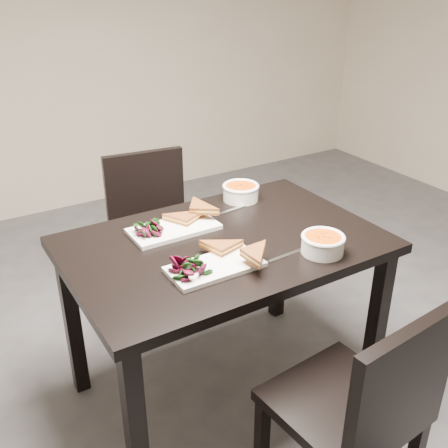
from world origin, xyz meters
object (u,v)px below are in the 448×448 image
chair_near (363,407)px  plate_near (215,267)px  table (224,262)px  plate_far (174,229)px  chair_far (153,225)px  soup_bowl_far (241,191)px  soup_bowl_near (323,243)px

chair_near → plate_near: size_ratio=2.55×
table → plate_far: size_ratio=3.41×
chair_far → soup_bowl_far: bearing=-56.4°
table → plate_near: size_ratio=3.60×
chair_near → plate_near: 0.65m
chair_far → plate_far: chair_far is taller
soup_bowl_near → plate_far: 0.59m
chair_near → soup_bowl_far: chair_near is taller
chair_near → soup_bowl_far: (0.21, 1.02, 0.31)m
table → chair_far: (0.03, 0.76, -0.17)m
soup_bowl_near → table: bearing=133.5°
table → chair_near: size_ratio=1.41×
plate_far → table: bearing=-53.3°
plate_near → chair_far: bearing=79.5°
plate_far → soup_bowl_far: (0.40, 0.12, 0.03)m
plate_near → table: bearing=50.2°
soup_bowl_far → chair_near: bearing=-101.7°
table → soup_bowl_near: (0.26, -0.27, 0.14)m
plate_far → chair_near: bearing=-78.3°
chair_near → soup_bowl_far: bearing=73.4°
table → plate_near: 0.24m
plate_near → soup_bowl_near: (0.40, -0.11, 0.03)m
soup_bowl_far → plate_near: bearing=-131.4°
soup_bowl_near → plate_far: (-0.39, 0.44, -0.03)m
table → plate_far: (-0.13, 0.17, 0.11)m
table → chair_near: 0.75m
chair_near → soup_bowl_near: (0.20, 0.46, 0.31)m
chair_far → table: bearing=-85.7°
plate_near → soup_bowl_far: 0.62m
chair_far → soup_bowl_far: 0.61m
table → chair_far: size_ratio=1.41×
plate_far → soup_bowl_far: bearing=17.2°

